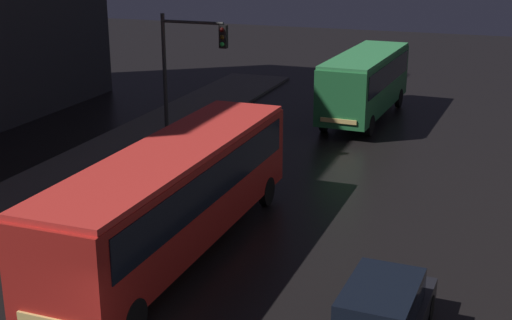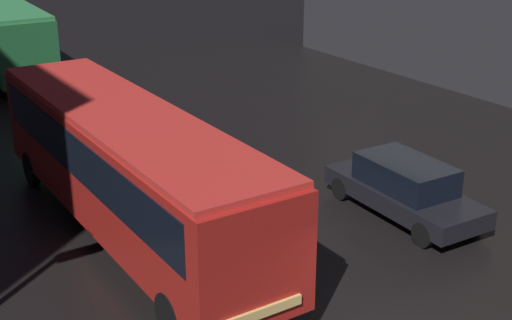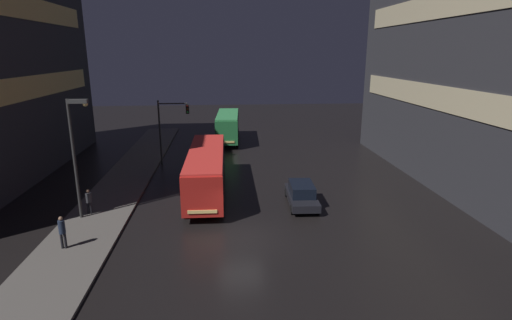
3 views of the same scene
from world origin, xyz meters
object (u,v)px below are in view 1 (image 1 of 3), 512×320
Objects in this scene: car_taxi at (380,316)px; traffic_light_main at (186,64)px; bus_far at (365,79)px; bus_near at (175,188)px.

car_taxi is 15.58m from traffic_light_main.
bus_far is 1.54× the size of traffic_light_main.
traffic_light_main reaches higher than bus_near.
bus_near is at bearing 86.86° from bus_far.
traffic_light_main is (-3.58, 8.36, 2.03)m from bus_near.
traffic_light_main reaches higher than bus_far.
traffic_light_main is at bearing 62.82° from bus_far.
car_taxi is at bearing -48.07° from traffic_light_main.
traffic_light_main reaches higher than car_taxi.
bus_near is at bearing -66.80° from traffic_light_main.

